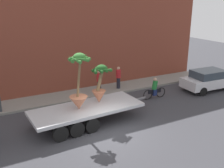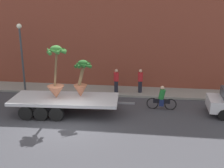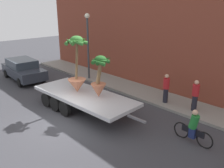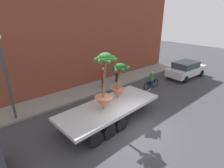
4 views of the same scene
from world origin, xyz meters
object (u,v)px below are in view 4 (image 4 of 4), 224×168
object	(u,v)px
potted_palm_middle	(119,83)
cyclist	(151,81)
pedestrian_far_left	(117,72)
potted_palm_rear	(104,88)
pedestrian_near_gate	(103,77)
street_lamp	(4,68)
parked_car	(186,69)
flatbed_trailer	(107,110)

from	to	relation	value
potted_palm_middle	cyclist	world-z (taller)	potted_palm_middle
potted_palm_middle	pedestrian_far_left	size ratio (longest dim) A/B	1.30
potted_palm_rear	pedestrian_near_gate	bearing A→B (deg)	52.78
cyclist	street_lamp	bearing A→B (deg)	167.49
potted_palm_middle	pedestrian_near_gate	size ratio (longest dim) A/B	1.30
parked_car	pedestrian_near_gate	world-z (taller)	pedestrian_near_gate
potted_palm_rear	potted_palm_middle	bearing A→B (deg)	15.12
pedestrian_far_left	parked_car	bearing A→B (deg)	-27.00
parked_car	pedestrian_far_left	distance (m)	6.99
potted_palm_middle	pedestrian_near_gate	xyz separation A→B (m)	(1.63, 3.62, -0.98)
potted_palm_middle	cyclist	bearing A→B (deg)	13.11
flatbed_trailer	potted_palm_rear	size ratio (longest dim) A/B	2.36
potted_palm_rear	pedestrian_far_left	xyz separation A→B (m)	(4.75, 4.19, -1.19)
potted_palm_rear	pedestrian_far_left	distance (m)	6.44
flatbed_trailer	pedestrian_far_left	distance (m)	6.15
pedestrian_near_gate	pedestrian_far_left	distance (m)	1.72
cyclist	parked_car	bearing A→B (deg)	-5.61
potted_palm_middle	flatbed_trailer	bearing A→B (deg)	-165.41
cyclist	pedestrian_far_left	size ratio (longest dim) A/B	1.08
street_lamp	pedestrian_near_gate	bearing A→B (deg)	2.65
flatbed_trailer	pedestrian_far_left	bearing A→B (deg)	42.13
flatbed_trailer	potted_palm_rear	bearing A→B (deg)	-161.50
potted_palm_middle	pedestrian_near_gate	distance (m)	4.09
flatbed_trailer	cyclist	size ratio (longest dim) A/B	3.97
potted_palm_middle	potted_palm_rear	bearing A→B (deg)	-164.88
potted_palm_rear	street_lamp	world-z (taller)	street_lamp
potted_palm_middle	street_lamp	distance (m)	6.24
potted_palm_rear	potted_palm_middle	world-z (taller)	potted_palm_rear
potted_palm_rear	pedestrian_far_left	bearing A→B (deg)	41.41
parked_car	pedestrian_near_gate	distance (m)	8.48
flatbed_trailer	potted_palm_middle	world-z (taller)	potted_palm_middle
parked_car	potted_palm_middle	bearing A→B (deg)	-176.21
parked_car	street_lamp	xyz separation A→B (m)	(-14.72, 2.67, 2.40)
pedestrian_near_gate	pedestrian_far_left	world-z (taller)	same
street_lamp	pedestrian_far_left	bearing A→B (deg)	3.38
cyclist	parked_car	size ratio (longest dim) A/B	0.41
parked_car	street_lamp	world-z (taller)	street_lamp
potted_palm_middle	pedestrian_far_left	xyz separation A→B (m)	(3.34, 3.81, -0.98)
pedestrian_far_left	street_lamp	bearing A→B (deg)	-176.62
potted_palm_middle	street_lamp	world-z (taller)	street_lamp
street_lamp	flatbed_trailer	bearing A→B (deg)	-42.61
potted_palm_rear	street_lamp	size ratio (longest dim) A/B	0.64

